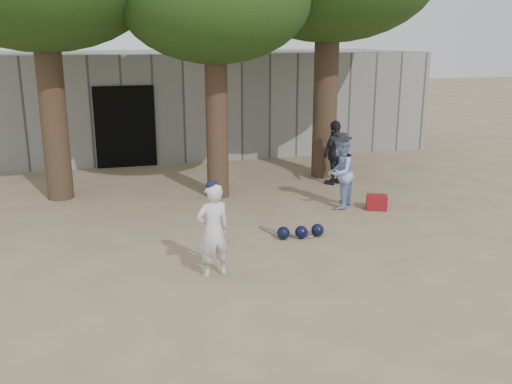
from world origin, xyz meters
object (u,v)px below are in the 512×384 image
object	(u,v)px
boy_player	(213,230)
red_bag	(377,202)
spectator_dark	(335,153)
spectator_blue	(340,173)

from	to	relation	value
boy_player	red_bag	world-z (taller)	boy_player
spectator_dark	boy_player	bearing A→B (deg)	15.12
red_bag	spectator_dark	bearing A→B (deg)	90.59
red_bag	boy_player	bearing A→B (deg)	-148.24
boy_player	spectator_dark	bearing A→B (deg)	-142.92
boy_player	red_bag	bearing A→B (deg)	-160.94
spectator_blue	red_bag	size ratio (longest dim) A/B	3.59
spectator_blue	spectator_dark	world-z (taller)	spectator_dark
boy_player	spectator_blue	xyz separation A→B (m)	(3.21, 2.75, 0.04)
boy_player	spectator_dark	distance (m)	6.04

